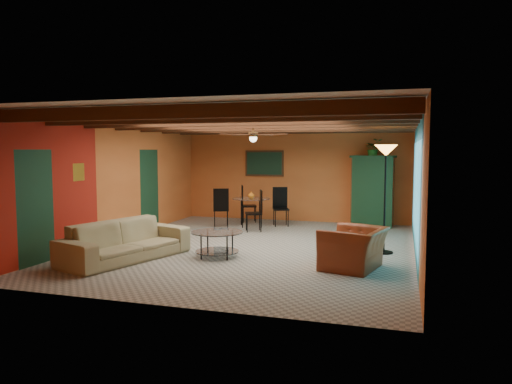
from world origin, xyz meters
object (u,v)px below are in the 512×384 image
(coffee_table, at_px, (217,244))
(armoire, at_px, (372,192))
(armchair, at_px, (354,248))
(dining_table, at_px, (251,207))
(potted_plant, at_px, (373,148))
(sofa, at_px, (126,241))
(floor_lamp, at_px, (385,199))
(vase, at_px, (251,184))

(coffee_table, bearing_deg, armoire, 61.68)
(armchair, xyz_separation_m, dining_table, (-3.09, 3.90, 0.17))
(potted_plant, bearing_deg, sofa, -126.76)
(sofa, bearing_deg, armchair, -64.78)
(armoire, relative_size, potted_plant, 3.69)
(potted_plant, bearing_deg, armoire, 0.00)
(armchair, xyz_separation_m, floor_lamp, (0.44, 1.47, 0.72))
(armoire, height_order, potted_plant, potted_plant)
(coffee_table, bearing_deg, armchair, -3.69)
(armoire, xyz_separation_m, floor_lamp, (0.45, -3.49, 0.16))
(potted_plant, relative_size, vase, 2.71)
(coffee_table, bearing_deg, dining_table, 97.72)
(armoire, bearing_deg, floor_lamp, -70.78)
(coffee_table, bearing_deg, potted_plant, 61.68)
(coffee_table, relative_size, dining_table, 0.49)
(sofa, xyz_separation_m, floor_lamp, (4.57, 2.02, 0.71))
(coffee_table, distance_m, armoire, 5.48)
(floor_lamp, bearing_deg, dining_table, 145.44)
(sofa, distance_m, armoire, 6.90)
(armchair, relative_size, floor_lamp, 0.51)
(armchair, distance_m, armoire, 4.99)
(dining_table, bearing_deg, floor_lamp, -34.56)
(dining_table, height_order, vase, vase)
(armchair, bearing_deg, vase, -127.76)
(coffee_table, xyz_separation_m, floor_lamp, (3.03, 1.30, 0.83))
(sofa, relative_size, dining_table, 1.23)
(sofa, relative_size, coffee_table, 2.52)
(dining_table, height_order, armoire, armoire)
(vase, bearing_deg, potted_plant, 18.85)
(armoire, relative_size, vase, 10.02)
(floor_lamp, bearing_deg, armoire, 97.35)
(sofa, distance_m, coffee_table, 1.70)
(sofa, bearing_deg, vase, 4.57)
(sofa, xyz_separation_m, dining_table, (1.03, 4.46, 0.16))
(sofa, relative_size, armoire, 1.35)
(armoire, bearing_deg, potted_plant, 0.00)
(coffee_table, height_order, floor_lamp, floor_lamp)
(dining_table, bearing_deg, sofa, -103.00)
(armchair, relative_size, potted_plant, 2.20)
(armchair, relative_size, vase, 5.97)
(dining_table, height_order, potted_plant, potted_plant)
(potted_plant, bearing_deg, armchair, -89.93)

